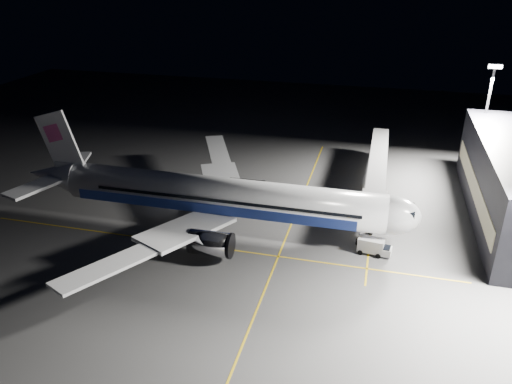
{
  "coord_description": "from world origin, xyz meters",
  "views": [
    {
      "loc": [
        21.65,
        -63.4,
        37.13
      ],
      "look_at": [
        4.97,
        1.14,
        6.0
      ],
      "focal_mm": 35.0,
      "sensor_mm": 36.0,
      "label": 1
    }
  ],
  "objects_px": {
    "service_truck": "(374,246)",
    "safety_cone_c": "(271,196)",
    "safety_cone_a": "(270,205)",
    "floodlight_mast_north": "(486,111)",
    "airliner": "(215,196)",
    "baggage_tug": "(192,187)",
    "jet_bridge": "(377,170)",
    "safety_cone_b": "(277,198)"
  },
  "relations": [
    {
      "from": "floodlight_mast_north",
      "to": "service_truck",
      "type": "bearing_deg",
      "value": -117.03
    },
    {
      "from": "airliner",
      "to": "floodlight_mast_north",
      "type": "distance_m",
      "value": 52.56
    },
    {
      "from": "baggage_tug",
      "to": "safety_cone_a",
      "type": "xyz_separation_m",
      "value": [
        14.77,
        -2.71,
        -0.51
      ]
    },
    {
      "from": "baggage_tug",
      "to": "safety_cone_b",
      "type": "relative_size",
      "value": 5.14
    },
    {
      "from": "airliner",
      "to": "safety_cone_c",
      "type": "height_order",
      "value": "airliner"
    },
    {
      "from": "jet_bridge",
      "to": "service_truck",
      "type": "xyz_separation_m",
      "value": [
        0.63,
        -20.12,
        -3.34
      ]
    },
    {
      "from": "safety_cone_a",
      "to": "safety_cone_c",
      "type": "relative_size",
      "value": 1.03
    },
    {
      "from": "service_truck",
      "to": "jet_bridge",
      "type": "bearing_deg",
      "value": 99.79
    },
    {
      "from": "baggage_tug",
      "to": "safety_cone_c",
      "type": "height_order",
      "value": "baggage_tug"
    },
    {
      "from": "floodlight_mast_north",
      "to": "safety_cone_b",
      "type": "relative_size",
      "value": 37.11
    },
    {
      "from": "baggage_tug",
      "to": "airliner",
      "type": "bearing_deg",
      "value": -34.93
    },
    {
      "from": "service_truck",
      "to": "safety_cone_c",
      "type": "xyz_separation_m",
      "value": [
        -17.74,
        13.99,
        -0.97
      ]
    },
    {
      "from": "jet_bridge",
      "to": "baggage_tug",
      "type": "distance_m",
      "value": 32.25
    },
    {
      "from": "baggage_tug",
      "to": "service_truck",
      "type": "bearing_deg",
      "value": -3.72
    },
    {
      "from": "jet_bridge",
      "to": "safety_cone_c",
      "type": "relative_size",
      "value": 61.5
    },
    {
      "from": "airliner",
      "to": "safety_cone_b",
      "type": "distance_m",
      "value": 14.46
    },
    {
      "from": "jet_bridge",
      "to": "safety_cone_a",
      "type": "distance_m",
      "value": 19.56
    },
    {
      "from": "safety_cone_a",
      "to": "floodlight_mast_north",
      "type": "bearing_deg",
      "value": 34.22
    },
    {
      "from": "baggage_tug",
      "to": "safety_cone_b",
      "type": "xyz_separation_m",
      "value": [
        15.29,
        0.4,
        -0.52
      ]
    },
    {
      "from": "airliner",
      "to": "safety_cone_c",
      "type": "distance_m",
      "value": 14.21
    },
    {
      "from": "airliner",
      "to": "service_truck",
      "type": "distance_m",
      "value": 24.12
    },
    {
      "from": "safety_cone_a",
      "to": "safety_cone_c",
      "type": "height_order",
      "value": "safety_cone_a"
    },
    {
      "from": "safety_cone_b",
      "to": "safety_cone_a",
      "type": "bearing_deg",
      "value": -99.43
    },
    {
      "from": "airliner",
      "to": "baggage_tug",
      "type": "relative_size",
      "value": 21.43
    },
    {
      "from": "floodlight_mast_north",
      "to": "safety_cone_c",
      "type": "distance_m",
      "value": 42.2
    },
    {
      "from": "jet_bridge",
      "to": "baggage_tug",
      "type": "bearing_deg",
      "value": -167.67
    },
    {
      "from": "airliner",
      "to": "service_truck",
      "type": "height_order",
      "value": "airliner"
    },
    {
      "from": "safety_cone_c",
      "to": "baggage_tug",
      "type": "bearing_deg",
      "value": -177.1
    },
    {
      "from": "airliner",
      "to": "safety_cone_b",
      "type": "relative_size",
      "value": 110.21
    },
    {
      "from": "floodlight_mast_north",
      "to": "safety_cone_a",
      "type": "height_order",
      "value": "floodlight_mast_north"
    },
    {
      "from": "floodlight_mast_north",
      "to": "service_truck",
      "type": "relative_size",
      "value": 4.35
    },
    {
      "from": "safety_cone_a",
      "to": "safety_cone_c",
      "type": "bearing_deg",
      "value": 99.88
    },
    {
      "from": "service_truck",
      "to": "baggage_tug",
      "type": "distance_m",
      "value": 34.57
    },
    {
      "from": "airliner",
      "to": "jet_bridge",
      "type": "bearing_deg",
      "value": 38.04
    },
    {
      "from": "floodlight_mast_north",
      "to": "baggage_tug",
      "type": "distance_m",
      "value": 54.72
    },
    {
      "from": "jet_bridge",
      "to": "safety_cone_b",
      "type": "height_order",
      "value": "jet_bridge"
    },
    {
      "from": "floodlight_mast_north",
      "to": "safety_cone_a",
      "type": "relative_size",
      "value": 36.05
    },
    {
      "from": "jet_bridge",
      "to": "baggage_tug",
      "type": "relative_size",
      "value": 11.99
    },
    {
      "from": "safety_cone_a",
      "to": "safety_cone_b",
      "type": "bearing_deg",
      "value": 80.57
    },
    {
      "from": "jet_bridge",
      "to": "service_truck",
      "type": "height_order",
      "value": "jet_bridge"
    },
    {
      "from": "airliner",
      "to": "safety_cone_c",
      "type": "relative_size",
      "value": 109.91
    },
    {
      "from": "airliner",
      "to": "baggage_tug",
      "type": "bearing_deg",
      "value": 126.21
    }
  ]
}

